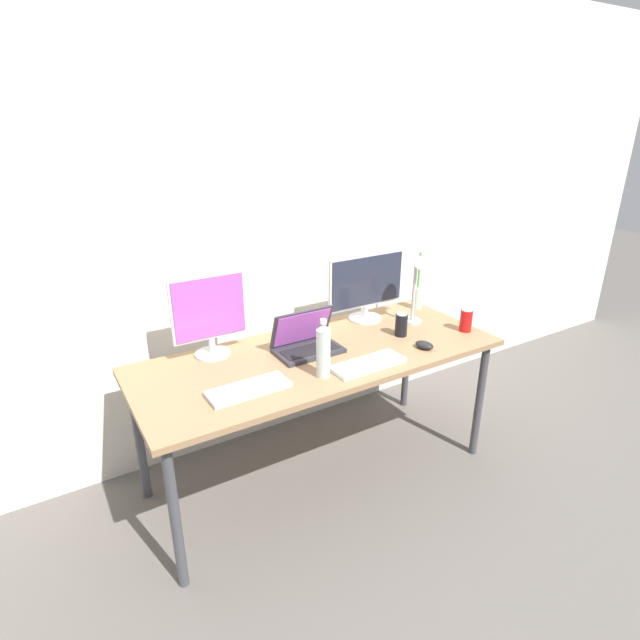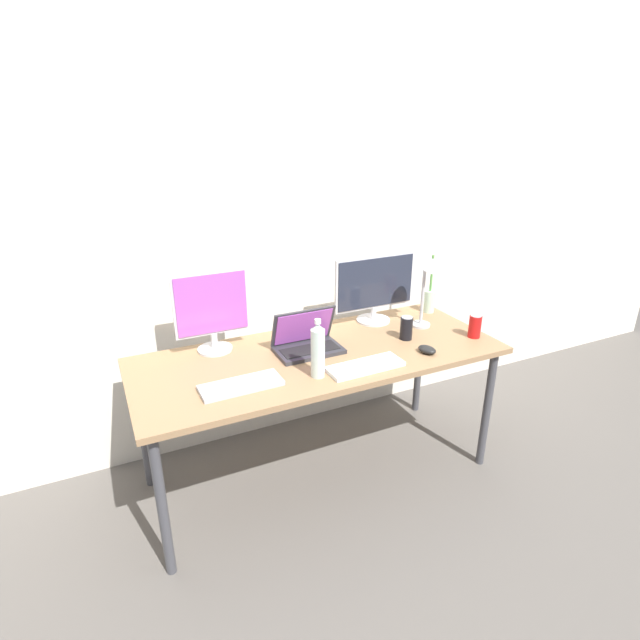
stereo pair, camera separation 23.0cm
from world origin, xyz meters
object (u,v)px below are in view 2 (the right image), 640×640
water_bottle (318,350)px  desk_lamp (429,277)px  soda_can_by_laptop (475,326)px  monitor_left (212,309)px  mouse_by_keyboard (427,350)px  work_desk (320,363)px  soda_can_near_keyboard (406,328)px  keyboard_aux (241,385)px  bamboo_vase (429,300)px  laptop_silver (307,341)px  monitor_center (375,287)px  keyboard_main (365,366)px

water_bottle → desk_lamp: (0.78, 0.25, 0.17)m
soda_can_by_laptop → monitor_left: bearing=161.5°
monitor_left → mouse_by_keyboard: 1.09m
work_desk → soda_can_near_keyboard: soda_can_near_keyboard is taller
water_bottle → mouse_by_keyboard: bearing=-1.6°
keyboard_aux → bamboo_vase: bamboo_vase is taller
keyboard_aux → soda_can_by_laptop: bearing=-1.7°
laptop_silver → monitor_left: bearing=154.8°
monitor_center → bamboo_vase: (0.38, -0.02, -0.13)m
monitor_left → water_bottle: size_ratio=1.48×
monitor_center → water_bottle: monitor_center is taller
keyboard_main → soda_can_by_laptop: bearing=4.0°
work_desk → keyboard_main: bearing=-62.9°
mouse_by_keyboard → soda_can_by_laptop: size_ratio=0.78×
laptop_silver → keyboard_aux: size_ratio=0.91×
work_desk → water_bottle: water_bottle is taller
soda_can_by_laptop → bamboo_vase: bearing=88.6°
mouse_by_keyboard → soda_can_by_laptop: (0.35, 0.06, 0.04)m
monitor_center → mouse_by_keyboard: monitor_center is taller
laptop_silver → keyboard_aux: bearing=-151.5°
monitor_center → bamboo_vase: monitor_center is taller
monitor_center → keyboard_aux: (-0.93, -0.42, -0.20)m
laptop_silver → keyboard_aux: (-0.42, -0.23, -0.04)m
water_bottle → soda_can_by_laptop: water_bottle is taller
soda_can_near_keyboard → bamboo_vase: 0.45m
monitor_left → soda_can_by_laptop: size_ratio=3.30×
laptop_silver → mouse_by_keyboard: size_ratio=3.36×
monitor_center → keyboard_main: 0.63m
laptop_silver → desk_lamp: size_ratio=0.75×
mouse_by_keyboard → soda_can_near_keyboard: 0.20m
monitor_center → keyboard_aux: bearing=-155.8°
desk_lamp → monitor_left: bearing=168.7°
keyboard_main → keyboard_aux: size_ratio=1.03×
mouse_by_keyboard → soda_can_near_keyboard: soda_can_near_keyboard is taller
water_bottle → work_desk: bearing=62.2°
monitor_center → soda_can_near_keyboard: (0.02, -0.29, -0.15)m
keyboard_main → soda_can_by_laptop: soda_can_by_laptop is taller
soda_can_near_keyboard → soda_can_by_laptop: (0.35, -0.14, 0.00)m
monitor_left → bamboo_vase: monitor_left is taller
keyboard_aux → desk_lamp: desk_lamp is taller
laptop_silver → soda_can_by_laptop: (0.88, -0.24, 0.01)m
bamboo_vase → mouse_by_keyboard: bearing=-127.7°
mouse_by_keyboard → laptop_silver: bearing=133.8°
work_desk → monitor_left: 0.61m
soda_can_by_laptop → bamboo_vase: 0.41m
monitor_left → soda_can_near_keyboard: (0.96, -0.30, -0.16)m
soda_can_near_keyboard → desk_lamp: desk_lamp is taller
monitor_center → soda_can_near_keyboard: bearing=-85.2°
work_desk → monitor_left: bearing=150.8°
laptop_silver → water_bottle: size_ratio=1.18×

